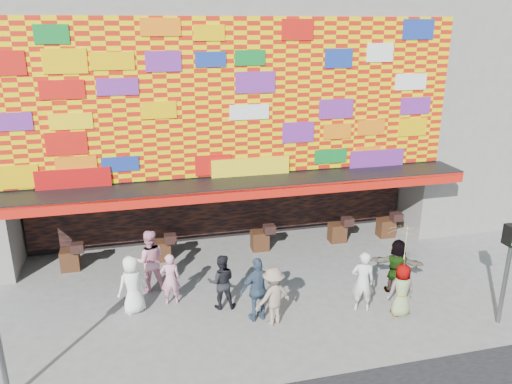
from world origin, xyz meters
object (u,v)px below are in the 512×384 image
ped_c (221,282)px  ped_d (273,296)px  signal_right (509,261)px  ped_h (363,281)px  parasol (407,243)px  ped_g (402,290)px  ped_e (258,289)px  ped_b (170,279)px  ped_a (132,285)px  ped_i (150,260)px  ped_f (397,266)px

ped_c → ped_d: 1.67m
signal_right → ped_h: 3.83m
parasol → ped_g: bearing=166.0°
ped_e → signal_right: bearing=152.8°
ped_b → parasol: bearing=160.6°
ped_b → ped_g: bearing=160.6°
ped_a → ped_d: size_ratio=1.04×
ped_g → ped_i: bearing=-25.1°
ped_g → parasol: (0.00, -0.00, 1.42)m
ped_a → ped_e: size_ratio=0.92×
ped_i → parasol: size_ratio=1.01×
ped_d → ped_e: bearing=-57.2°
ped_a → ped_e: (3.32, -1.22, 0.07)m
ped_c → ped_h: (3.84, -1.09, 0.08)m
signal_right → ped_b: bearing=159.9°
signal_right → ped_d: bearing=166.5°
ped_b → ped_e: (2.26, -1.42, 0.14)m
signal_right → ped_h: signal_right is taller
ped_b → ped_g: ped_b is taller
ped_c → ped_g: (4.78, -1.60, -0.04)m
signal_right → ped_g: signal_right is taller
ped_b → ped_e: 2.67m
signal_right → ped_f: signal_right is taller
ped_c → ped_h: 3.99m
ped_h → ped_d: bearing=17.2°
ped_g → ped_i: size_ratio=0.79×
ped_a → ped_i: 1.31m
ped_b → ped_g: 6.55m
ped_a → ped_d: ped_a is taller
signal_right → ped_i: (-9.15, 4.15, -0.89)m
ped_h → ped_g: bearing=167.4°
signal_right → parasol: 2.66m
parasol → ped_b: bearing=160.7°
ped_c → ped_h: size_ratio=0.91×
ped_f → ped_g: bearing=93.9°
ped_c → ped_f: (5.30, -0.39, 0.03)m
ped_c → ped_e: (0.86, -0.86, 0.11)m
ped_d → ped_i: (-3.14, 2.70, 0.14)m
ped_i → signal_right: bearing=157.2°
ped_b → parasol: size_ratio=0.82×
ped_h → parasol: size_ratio=0.93×
signal_right → ped_h: bearing=156.1°
ped_i → ped_e: bearing=140.6°
signal_right → ped_a: 10.18m
ped_b → ped_a: bearing=10.7°
parasol → ped_d: bearing=172.8°
ped_f → ped_g: (-0.52, -1.21, -0.08)m
ped_h → ped_c: bearing=0.1°
signal_right → ped_i: bearing=155.6°
ped_f → ped_e: bearing=33.2°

